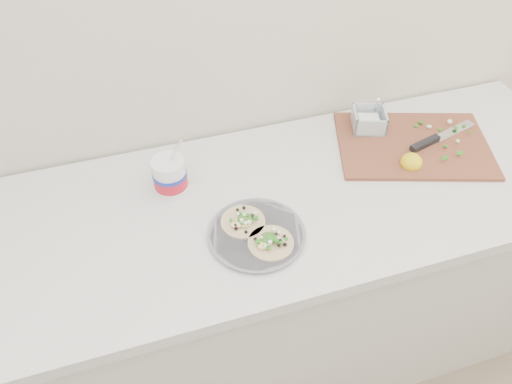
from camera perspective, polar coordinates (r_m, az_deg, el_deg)
name	(u,v)px	position (r m, az deg, el deg)	size (l,w,h in m)	color
counter	(205,304)	(1.73, -5.83, -12.58)	(2.44, 0.66, 0.90)	silver
taco_plate	(257,232)	(1.29, 0.07, -4.60)	(0.25, 0.25, 0.04)	slate
tub	(171,174)	(1.40, -9.74, 2.08)	(0.10, 0.10, 0.21)	white
cutboard	(411,140)	(1.64, 17.25, 5.73)	(0.54, 0.45, 0.07)	brown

